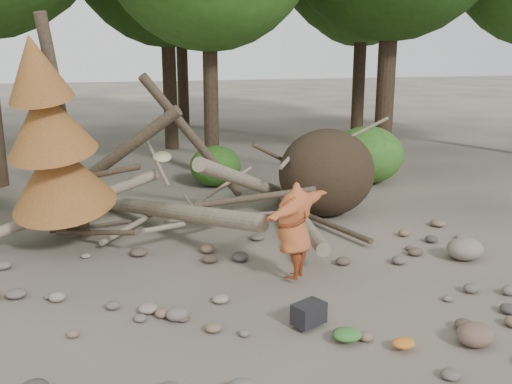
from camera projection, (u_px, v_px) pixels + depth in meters
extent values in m
plane|color=#514C44|center=(277.00, 309.00, 8.35)|extent=(120.00, 120.00, 0.00)
ellipsoid|color=#332619|center=(327.00, 173.00, 12.82)|extent=(2.20, 1.87, 1.98)
cylinder|color=gray|center=(171.00, 211.00, 11.39)|extent=(2.61, 5.11, 1.08)
cylinder|color=gray|center=(251.00, 183.00, 12.26)|extent=(3.18, 3.71, 1.90)
cylinder|color=brown|center=(105.00, 164.00, 11.69)|extent=(3.08, 1.91, 2.49)
cylinder|color=gray|center=(297.00, 213.00, 11.96)|extent=(1.13, 4.98, 0.43)
cylinder|color=brown|center=(194.00, 139.00, 12.29)|extent=(2.39, 1.03, 2.89)
cylinder|color=gray|center=(66.00, 208.00, 11.09)|extent=(3.71, 0.86, 1.20)
cylinder|color=#4C3F30|center=(95.00, 233.00, 10.85)|extent=(1.52, 1.70, 0.49)
cylinder|color=gray|center=(222.00, 187.00, 12.30)|extent=(1.57, 0.85, 0.69)
cylinder|color=#4C3F30|center=(285.00, 161.00, 13.11)|extent=(1.92, 1.25, 1.10)
cylinder|color=gray|center=(156.00, 160.00, 11.56)|extent=(0.37, 1.42, 0.85)
cylinder|color=#4C3F30|center=(329.00, 224.00, 11.89)|extent=(0.79, 2.54, 0.12)
cylinder|color=gray|center=(186.00, 224.00, 10.91)|extent=(1.78, 1.11, 0.29)
cylinder|color=#4C3F30|center=(65.00, 132.00, 10.56)|extent=(0.67, 1.13, 4.35)
cone|color=brown|center=(59.00, 173.00, 10.40)|extent=(2.06, 2.13, 1.86)
cone|color=brown|center=(47.00, 120.00, 9.93)|extent=(1.71, 1.78, 1.65)
cone|color=brown|center=(35.00, 67.00, 9.51)|extent=(1.23, 1.30, 1.41)
cylinder|color=#38281C|center=(210.00, 53.00, 16.31)|extent=(0.44, 0.44, 7.14)
cylinder|color=#38281C|center=(389.00, 15.00, 18.21)|extent=(0.60, 0.60, 9.45)
cylinder|color=#38281C|center=(168.00, 32.00, 20.65)|extent=(0.52, 0.52, 8.54)
cylinder|color=#38281C|center=(361.00, 39.00, 22.37)|extent=(0.50, 0.50, 8.12)
cylinder|color=#38281C|center=(181.00, 33.00, 26.89)|extent=(0.54, 0.54, 8.75)
cylinder|color=#38281C|center=(359.00, 44.00, 28.99)|extent=(0.46, 0.46, 7.84)
ellipsoid|color=#2E5F1B|center=(216.00, 166.00, 15.69)|extent=(1.40, 1.40, 1.12)
ellipsoid|color=#397123|center=(367.00, 155.00, 16.03)|extent=(2.00, 2.00, 1.60)
imported|color=#B05127|center=(294.00, 231.00, 9.12)|extent=(1.80, 1.73, 1.60)
cylinder|color=tan|center=(162.00, 157.00, 8.46)|extent=(0.33, 0.31, 0.16)
cube|color=black|center=(309.00, 317.00, 7.78)|extent=(0.52, 0.45, 0.29)
ellipsoid|color=#356D2B|center=(347.00, 338.00, 7.37)|extent=(0.39, 0.32, 0.15)
ellipsoid|color=#BC6920|center=(403.00, 347.00, 7.19)|extent=(0.30, 0.25, 0.11)
ellipsoid|color=brown|center=(475.00, 335.00, 7.30)|extent=(0.49, 0.44, 0.30)
ellipsoid|color=gray|center=(465.00, 249.00, 10.27)|extent=(0.67, 0.60, 0.40)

